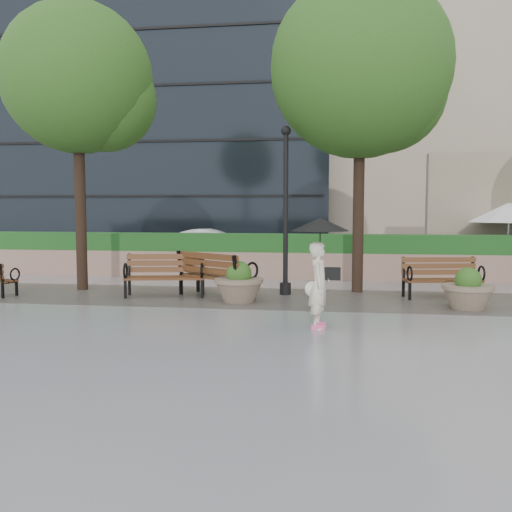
# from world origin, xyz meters

# --- Properties ---
(ground) EXTENTS (100.00, 100.00, 0.00)m
(ground) POSITION_xyz_m (0.00, 0.00, 0.00)
(ground) COLOR gray
(ground) RESTS_ON ground
(cobble_strip) EXTENTS (28.00, 3.20, 0.01)m
(cobble_strip) POSITION_xyz_m (0.00, 3.00, 0.01)
(cobble_strip) COLOR #383330
(cobble_strip) RESTS_ON ground
(hedge_wall) EXTENTS (24.00, 0.80, 1.35)m
(hedge_wall) POSITION_xyz_m (0.00, 7.00, 0.66)
(hedge_wall) COLOR #A27768
(hedge_wall) RESTS_ON ground
(asphalt_street) EXTENTS (40.00, 7.00, 0.00)m
(asphalt_street) POSITION_xyz_m (0.00, 11.00, 0.00)
(asphalt_street) COLOR black
(asphalt_street) RESTS_ON ground
(bldg_glass) EXTENTS (20.00, 10.00, 25.00)m
(bldg_glass) POSITION_xyz_m (-9.00, 22.00, 12.50)
(bldg_glass) COLOR black
(bldg_glass) RESTS_ON ground
(bldg_stone) EXTENTS (18.00, 10.00, 20.00)m
(bldg_stone) POSITION_xyz_m (10.00, 23.00, 10.00)
(bldg_stone) COLOR tan
(bldg_stone) RESTS_ON ground
(bench_1) EXTENTS (2.02, 1.10, 1.03)m
(bench_1) POSITION_xyz_m (-2.65, 2.85, 0.31)
(bench_1) COLOR #592F19
(bench_1) RESTS_ON ground
(bench_2) EXTENTS (2.13, 1.81, 1.09)m
(bench_2) POSITION_xyz_m (-1.41, 2.93, 0.33)
(bench_2) COLOR #592F19
(bench_2) RESTS_ON ground
(bench_3) EXTENTS (1.90, 1.04, 0.97)m
(bench_3) POSITION_xyz_m (3.97, 3.58, 0.29)
(bench_3) COLOR #592F19
(bench_3) RESTS_ON ground
(planter_left) EXTENTS (1.13, 1.13, 0.95)m
(planter_left) POSITION_xyz_m (-0.74, 2.37, 0.37)
(planter_left) COLOR #7F6B56
(planter_left) RESTS_ON ground
(planter_right) EXTENTS (1.08, 1.08, 0.90)m
(planter_right) POSITION_xyz_m (4.26, 2.16, 0.35)
(planter_right) COLOR #7F6B56
(planter_right) RESTS_ON ground
(lamppost) EXTENTS (0.28, 0.28, 4.15)m
(lamppost) POSITION_xyz_m (0.21, 3.59, 1.83)
(lamppost) COLOR black
(lamppost) RESTS_ON ground
(tree_0) EXTENTS (3.86, 3.83, 7.39)m
(tree_0) POSITION_xyz_m (-5.02, 3.74, 5.32)
(tree_0) COLOR black
(tree_0) RESTS_ON ground
(tree_1) EXTENTS (4.50, 4.50, 7.89)m
(tree_1) POSITION_xyz_m (2.15, 4.38, 5.50)
(tree_1) COLOR black
(tree_1) RESTS_ON ground
(patio_umb_white) EXTENTS (2.50, 2.50, 2.30)m
(patio_umb_white) POSITION_xyz_m (6.85, 8.65, 1.99)
(patio_umb_white) COLOR black
(patio_umb_white) RESTS_ON ground
(car_left) EXTENTS (4.14, 1.78, 1.19)m
(car_left) POSITION_xyz_m (-10.51, 10.35, 0.59)
(car_left) COLOR silver
(car_left) RESTS_ON ground
(car_right) EXTENTS (4.26, 1.96, 1.35)m
(car_right) POSITION_xyz_m (-3.12, 10.16, 0.68)
(car_right) COLOR silver
(car_right) RESTS_ON ground
(pedestrian) EXTENTS (1.08, 1.08, 1.99)m
(pedestrian) POSITION_xyz_m (1.18, -0.16, 1.21)
(pedestrian) COLOR #EDE4C7
(pedestrian) RESTS_ON ground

